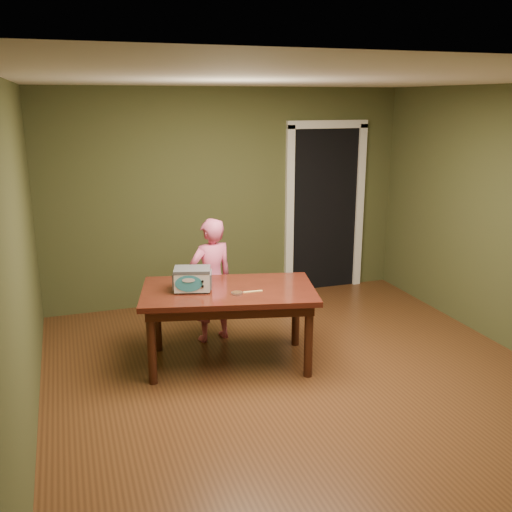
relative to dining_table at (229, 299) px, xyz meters
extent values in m
plane|color=#593219|center=(0.53, -0.68, -0.65)|extent=(5.00, 5.00, 0.00)
cube|color=#404424|center=(0.53, 1.82, 0.65)|extent=(4.50, 0.02, 2.60)
cube|color=#404424|center=(-1.72, -0.68, 0.65)|extent=(0.02, 5.00, 2.60)
cube|color=white|center=(0.53, -0.68, 1.95)|extent=(4.50, 5.00, 0.02)
cube|color=black|center=(1.83, 2.12, 0.40)|extent=(0.90, 0.60, 2.10)
cube|color=black|center=(1.83, 1.80, 0.40)|extent=(0.90, 0.02, 2.10)
cube|color=white|center=(1.33, 1.79, 0.40)|extent=(0.10, 0.06, 2.20)
cube|color=white|center=(2.33, 1.79, 0.40)|extent=(0.10, 0.06, 2.20)
cube|color=white|center=(1.83, 1.79, 1.50)|extent=(1.10, 0.06, 0.10)
cube|color=#3C150D|center=(0.00, 0.00, 0.07)|extent=(1.76, 1.24, 0.05)
cube|color=#35170D|center=(0.00, 0.00, 0.00)|extent=(1.62, 1.10, 0.10)
cylinder|color=#35170D|center=(-0.76, -0.18, -0.30)|extent=(0.08, 0.08, 0.70)
cylinder|color=#35170D|center=(-0.60, 0.50, -0.30)|extent=(0.08, 0.08, 0.70)
cylinder|color=#35170D|center=(0.60, -0.50, -0.30)|extent=(0.08, 0.08, 0.70)
cylinder|color=#35170D|center=(0.76, 0.18, -0.30)|extent=(0.08, 0.08, 0.70)
cylinder|color=#4C4F54|center=(-0.48, 0.01, 0.11)|extent=(0.02, 0.02, 0.01)
cylinder|color=#4C4F54|center=(-0.43, 0.18, 0.11)|extent=(0.02, 0.02, 0.01)
cylinder|color=#4C4F54|center=(-0.22, -0.06, 0.11)|extent=(0.02, 0.02, 0.01)
cylinder|color=#4C4F54|center=(-0.17, 0.10, 0.11)|extent=(0.02, 0.02, 0.01)
cube|color=silver|center=(-0.33, 0.06, 0.20)|extent=(0.37, 0.31, 0.18)
cube|color=#4C4F54|center=(-0.33, 0.06, 0.30)|extent=(0.38, 0.31, 0.03)
cube|color=#4C4F54|center=(-0.49, 0.10, 0.20)|extent=(0.07, 0.20, 0.14)
cube|color=#4C4F54|center=(-0.16, 0.01, 0.20)|extent=(0.07, 0.20, 0.14)
ellipsoid|color=teal|center=(-0.38, -0.05, 0.20)|extent=(0.24, 0.07, 0.15)
cylinder|color=black|center=(-0.27, -0.09, 0.22)|extent=(0.02, 0.02, 0.02)
cylinder|color=black|center=(-0.27, -0.09, 0.18)|extent=(0.02, 0.02, 0.02)
cylinder|color=silver|center=(0.03, -0.18, 0.11)|extent=(0.10, 0.10, 0.02)
cylinder|color=#442C16|center=(0.03, -0.18, 0.12)|extent=(0.09, 0.09, 0.01)
cube|color=#F1C368|center=(0.19, -0.16, 0.10)|extent=(0.18, 0.03, 0.01)
imported|color=#DF5B85|center=(-0.01, 0.60, 0.00)|extent=(0.53, 0.41, 1.30)
camera|label=1|loc=(-1.37, -4.85, 1.80)|focal=40.00mm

